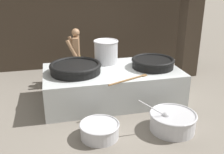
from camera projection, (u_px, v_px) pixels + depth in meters
The scene contains 11 objects.
ground_plane at pixel (112, 99), 6.95m from camera, with size 60.00×60.00×0.00m, color slate.
back_wall at pixel (91, 5), 8.91m from camera, with size 6.87×0.24×4.25m, color #382D23.
support_pillar at pixel (192, 8), 7.97m from camera, with size 0.53×0.53×4.25m, color #382D23.
hearth_platform at pixel (112, 84), 6.80m from camera, with size 3.43×1.85×0.82m.
giant_wok_near at pixel (76, 68), 6.38m from camera, with size 1.27×1.27×0.24m.
giant_wok_far at pixel (153, 62), 6.77m from camera, with size 1.11×1.11×0.24m.
stock_pot at pixel (106, 51), 7.06m from camera, with size 0.67×0.67×0.62m.
stirring_paddle at pixel (130, 79), 5.97m from camera, with size 1.04×0.51×0.04m.
cook at pixel (76, 54), 7.67m from camera, with size 0.44×0.65×1.66m.
prep_bowl_vegetables at pixel (173, 121), 5.46m from camera, with size 1.27×0.98×0.79m.
prep_bowl_meat at pixel (100, 130), 5.22m from camera, with size 0.81×0.81×0.31m.
Camera 1 is at (-1.47, -6.11, 3.02)m, focal length 42.00 mm.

